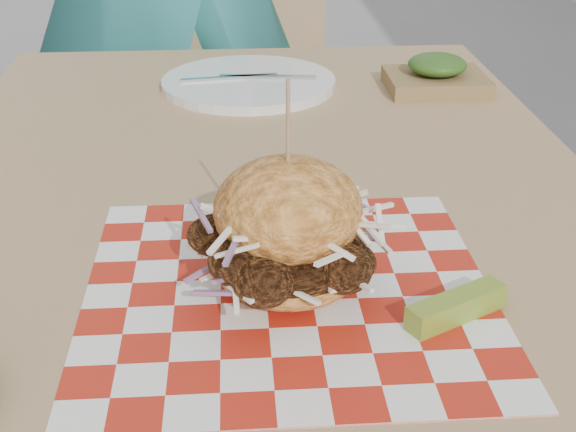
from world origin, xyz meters
TOP-DOWN VIEW (x-y plane):
  - patio_table at (-0.27, -0.07)m, footprint 0.80×1.20m
  - patio_chair at (-0.30, 0.91)m, footprint 0.54×0.54m
  - paper_liner at (-0.25, -0.29)m, footprint 0.36×0.36m
  - sandwich at (-0.25, -0.29)m, footprint 0.17×0.17m
  - pickle_spear at (-0.12, -0.35)m, footprint 0.09×0.06m
  - place_setting at (-0.27, 0.30)m, footprint 0.27×0.27m
  - kraft_tray at (0.01, 0.27)m, footprint 0.15×0.12m

SIDE VIEW (x-z plane):
  - patio_chair at x=-0.30m, z-range 0.08..1.03m
  - patio_table at x=-0.27m, z-range 0.30..1.05m
  - paper_liner at x=-0.25m, z-range 0.75..0.75m
  - place_setting at x=-0.27m, z-range 0.75..0.77m
  - pickle_spear at x=-0.12m, z-range 0.75..0.77m
  - kraft_tray at x=0.01m, z-range 0.74..0.80m
  - sandwich at x=-0.25m, z-range 0.71..0.90m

